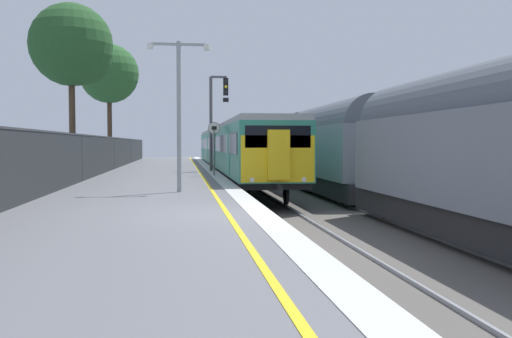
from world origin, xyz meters
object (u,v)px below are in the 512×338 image
(freight_train_adjacent_track, at_px, (305,146))
(speed_limit_sign, at_px, (214,141))
(commuter_train_at_platform, at_px, (231,148))
(background_tree_left, at_px, (74,48))
(signal_gantry, at_px, (215,112))
(background_tree_centre, at_px, (108,75))
(platform_lamp_mid, at_px, (179,102))

(freight_train_adjacent_track, relative_size, speed_limit_sign, 20.43)
(commuter_train_at_platform, bearing_deg, background_tree_left, -144.35)
(signal_gantry, xyz_separation_m, speed_limit_sign, (-0.36, -4.78, -1.70))
(commuter_train_at_platform, xyz_separation_m, background_tree_centre, (-8.84, 4.54, 5.42))
(commuter_train_at_platform, relative_size, signal_gantry, 7.19)
(signal_gantry, distance_m, background_tree_centre, 13.82)
(background_tree_centre, bearing_deg, signal_gantry, -56.79)
(signal_gantry, height_order, background_tree_centre, background_tree_centre)
(freight_train_adjacent_track, height_order, platform_lamp_mid, platform_lamp_mid)
(signal_gantry, height_order, background_tree_left, background_tree_left)
(platform_lamp_mid, relative_size, background_tree_centre, 0.54)
(commuter_train_at_platform, distance_m, signal_gantry, 7.17)
(speed_limit_sign, xyz_separation_m, platform_lamp_mid, (-1.68, -9.43, 1.24))
(freight_train_adjacent_track, relative_size, signal_gantry, 9.88)
(background_tree_left, xyz_separation_m, background_tree_centre, (0.44, 11.19, -0.16))
(background_tree_left, bearing_deg, freight_train_adjacent_track, 5.38)
(freight_train_adjacent_track, relative_size, background_tree_centre, 5.95)
(speed_limit_sign, bearing_deg, background_tree_left, 147.06)
(freight_train_adjacent_track, height_order, signal_gantry, signal_gantry)
(speed_limit_sign, relative_size, background_tree_centre, 0.29)
(freight_train_adjacent_track, distance_m, platform_lamp_mid, 17.29)
(commuter_train_at_platform, bearing_deg, signal_gantry, -102.54)
(background_tree_centre, bearing_deg, freight_train_adjacent_track, -37.74)
(speed_limit_sign, height_order, background_tree_left, background_tree_left)
(speed_limit_sign, bearing_deg, signal_gantry, 85.73)
(platform_lamp_mid, xyz_separation_m, background_tree_left, (-5.76, 14.24, 3.92))
(speed_limit_sign, distance_m, platform_lamp_mid, 9.65)
(signal_gantry, xyz_separation_m, platform_lamp_mid, (-2.03, -14.21, -0.46))
(platform_lamp_mid, bearing_deg, speed_limit_sign, 79.91)
(commuter_train_at_platform, height_order, background_tree_left, background_tree_left)
(commuter_train_at_platform, xyz_separation_m, platform_lamp_mid, (-3.52, -20.90, 1.65))
(freight_train_adjacent_track, bearing_deg, speed_limit_sign, -133.95)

